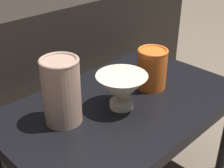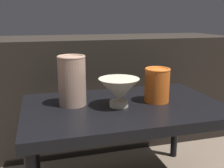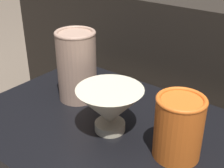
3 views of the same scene
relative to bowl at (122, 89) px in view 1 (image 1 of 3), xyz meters
name	(u,v)px [view 1 (image 1 of 3)]	position (x,y,z in m)	size (l,w,h in m)	color
table	(123,112)	(0.03, 0.02, -0.11)	(0.82, 0.52, 0.42)	black
couch_backdrop	(29,70)	(0.03, 0.63, -0.16)	(1.73, 0.50, 0.66)	black
bowl	(122,89)	(0.00, 0.00, 0.00)	(0.16, 0.16, 0.12)	beige
vase_textured_left	(62,90)	(-0.18, 0.07, 0.04)	(0.11, 0.11, 0.21)	tan
vase_colorful_right	(153,68)	(0.18, 0.01, 0.01)	(0.11, 0.11, 0.15)	orange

